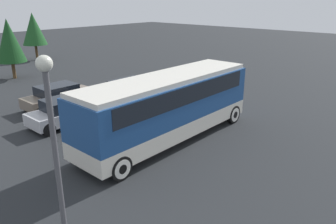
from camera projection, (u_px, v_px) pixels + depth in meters
The scene contains 8 objects.
ground_plane at pixel (168, 140), 16.24m from camera, with size 120.00×120.00×0.00m, color #26282B.
tour_bus at pixel (169, 102), 15.67m from camera, with size 10.00×2.63×3.23m.
parked_car_near at pixel (131, 90), 22.14m from camera, with size 4.79×1.87×1.51m.
parked_car_mid at pixel (69, 111), 18.15m from camera, with size 4.47×1.89×1.51m.
parked_car_far at pixel (59, 96), 20.94m from camera, with size 4.55×1.90×1.46m.
lamp_post at pixel (51, 121), 8.85m from camera, with size 0.44×0.44×5.29m.
tree_left at pixel (34, 29), 35.95m from camera, with size 2.61×2.61×5.16m.
tree_center at pixel (9, 41), 27.57m from camera, with size 2.41×2.41×5.06m.
Camera 1 is at (-11.10, -9.91, 6.65)m, focal length 35.00 mm.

